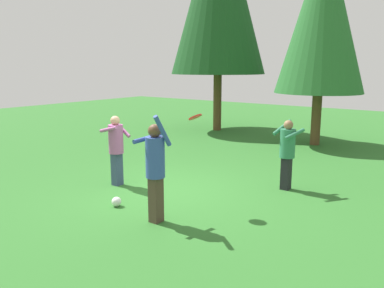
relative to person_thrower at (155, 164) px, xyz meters
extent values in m
plane|color=#2D6B28|center=(-0.99, 1.40, -1.07)|extent=(40.00, 40.00, 0.00)
cube|color=#4C382D|center=(0.00, 0.00, -0.65)|extent=(0.19, 0.22, 0.83)
cylinder|color=#334C9E|center=(0.00, 0.00, 0.13)|extent=(0.34, 0.34, 0.73)
sphere|color=brown|center=(0.00, 0.00, 0.59)|extent=(0.24, 0.24, 0.24)
cylinder|color=#334C9E|center=(-0.20, 0.02, 0.44)|extent=(0.15, 0.63, 0.13)
cylinder|color=#334C9E|center=(0.20, -0.02, 0.61)|extent=(0.12, 0.39, 0.57)
cube|color=black|center=(1.10, 3.19, -0.70)|extent=(0.19, 0.22, 0.74)
cylinder|color=#2D7551|center=(1.10, 3.19, -0.01)|extent=(0.34, 0.34, 0.65)
sphere|color=#8C6647|center=(1.10, 3.19, 0.41)|extent=(0.21, 0.21, 0.21)
cylinder|color=#2D7551|center=(1.28, 3.11, 0.23)|extent=(0.30, 0.53, 0.23)
cylinder|color=#2D7551|center=(0.91, 3.27, 0.33)|extent=(0.29, 0.50, 0.34)
cube|color=#38476B|center=(-2.24, 1.13, -0.69)|extent=(0.19, 0.22, 0.77)
cylinder|color=#A85693|center=(-2.24, 1.13, 0.03)|extent=(0.34, 0.34, 0.67)
sphere|color=tan|center=(-2.24, 1.13, 0.46)|extent=(0.22, 0.22, 0.22)
cylinder|color=#A85693|center=(-2.23, 1.33, 0.24)|extent=(0.52, 0.10, 0.37)
cylinder|color=#A85693|center=(-2.24, 0.93, 0.28)|extent=(0.57, 0.11, 0.21)
cylinder|color=red|center=(0.12, 1.02, 0.74)|extent=(0.25, 0.27, 0.14)
sphere|color=white|center=(-1.16, 0.11, -0.97)|extent=(0.20, 0.20, 0.20)
cylinder|color=brown|center=(-0.19, 8.69, 0.60)|extent=(0.33, 0.33, 3.34)
cone|color=#28662D|center=(-0.19, 8.69, 3.44)|extent=(3.01, 3.01, 5.35)
cylinder|color=brown|center=(-4.76, 9.33, 1.13)|extent=(0.35, 0.35, 4.40)
camera|label=1|loc=(4.52, -5.00, 1.70)|focal=36.83mm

